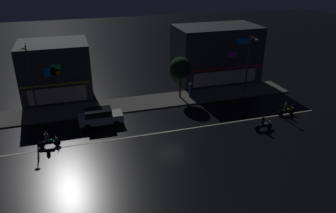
{
  "coord_description": "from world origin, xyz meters",
  "views": [
    {
      "loc": [
        -8.36,
        -26.33,
        15.07
      ],
      "look_at": [
        0.58,
        2.79,
        1.34
      ],
      "focal_mm": 34.82,
      "sensor_mm": 36.0,
      "label": 1
    }
  ],
  "objects_px": {
    "pedestrian_on_sidewalk": "(190,90)",
    "motorcycle_opposite_lane": "(263,124)",
    "motorcycle_following": "(48,141)",
    "motorcycle_lead": "(286,110)",
    "traffic_cone": "(119,114)",
    "parked_car_near_kerb": "(100,117)",
    "streetlamp_mid": "(249,60)",
    "streetlamp_west": "(30,74)"
  },
  "relations": [
    {
      "from": "pedestrian_on_sidewalk",
      "to": "motorcycle_opposite_lane",
      "type": "distance_m",
      "value": 10.5
    },
    {
      "from": "streetlamp_west",
      "to": "motorcycle_lead",
      "type": "height_order",
      "value": "streetlamp_west"
    },
    {
      "from": "streetlamp_west",
      "to": "traffic_cone",
      "type": "xyz_separation_m",
      "value": [
        8.34,
        -3.09,
        -4.26
      ]
    },
    {
      "from": "streetlamp_mid",
      "to": "parked_car_near_kerb",
      "type": "relative_size",
      "value": 1.63
    },
    {
      "from": "motorcycle_lead",
      "to": "motorcycle_opposite_lane",
      "type": "xyz_separation_m",
      "value": [
        -4.12,
        -2.2,
        0.0
      ]
    },
    {
      "from": "motorcycle_lead",
      "to": "motorcycle_opposite_lane",
      "type": "height_order",
      "value": "same"
    },
    {
      "from": "motorcycle_following",
      "to": "motorcycle_opposite_lane",
      "type": "bearing_deg",
      "value": -13.77
    },
    {
      "from": "streetlamp_west",
      "to": "motorcycle_lead",
      "type": "relative_size",
      "value": 3.94
    },
    {
      "from": "motorcycle_following",
      "to": "streetlamp_mid",
      "type": "bearing_deg",
      "value": 8.9
    },
    {
      "from": "motorcycle_following",
      "to": "traffic_cone",
      "type": "bearing_deg",
      "value": 25.79
    },
    {
      "from": "streetlamp_west",
      "to": "motorcycle_following",
      "type": "bearing_deg",
      "value": -79.38
    },
    {
      "from": "parked_car_near_kerb",
      "to": "streetlamp_west",
      "type": "bearing_deg",
      "value": -34.82
    },
    {
      "from": "motorcycle_opposite_lane",
      "to": "streetlamp_west",
      "type": "bearing_deg",
      "value": -20.26
    },
    {
      "from": "streetlamp_west",
      "to": "motorcycle_opposite_lane",
      "type": "height_order",
      "value": "streetlamp_west"
    },
    {
      "from": "streetlamp_west",
      "to": "streetlamp_mid",
      "type": "height_order",
      "value": "streetlamp_west"
    },
    {
      "from": "pedestrian_on_sidewalk",
      "to": "motorcycle_opposite_lane",
      "type": "height_order",
      "value": "pedestrian_on_sidewalk"
    },
    {
      "from": "motorcycle_following",
      "to": "parked_car_near_kerb",
      "type": "bearing_deg",
      "value": 26.24
    },
    {
      "from": "streetlamp_mid",
      "to": "traffic_cone",
      "type": "relative_size",
      "value": 12.71
    },
    {
      "from": "streetlamp_mid",
      "to": "motorcycle_lead",
      "type": "xyz_separation_m",
      "value": [
        1.09,
        -6.57,
        -3.64
      ]
    },
    {
      "from": "streetlamp_west",
      "to": "pedestrian_on_sidewalk",
      "type": "height_order",
      "value": "streetlamp_west"
    },
    {
      "from": "motorcycle_opposite_lane",
      "to": "traffic_cone",
      "type": "distance_m",
      "value": 14.64
    },
    {
      "from": "streetlamp_west",
      "to": "motorcycle_opposite_lane",
      "type": "distance_m",
      "value": 23.79
    },
    {
      "from": "streetlamp_west",
      "to": "traffic_cone",
      "type": "height_order",
      "value": "streetlamp_west"
    },
    {
      "from": "streetlamp_mid",
      "to": "traffic_cone",
      "type": "bearing_deg",
      "value": -173.77
    },
    {
      "from": "pedestrian_on_sidewalk",
      "to": "motorcycle_opposite_lane",
      "type": "xyz_separation_m",
      "value": [
        3.86,
        -9.76,
        -0.32
      ]
    },
    {
      "from": "streetlamp_mid",
      "to": "parked_car_near_kerb",
      "type": "bearing_deg",
      "value": -170.6
    },
    {
      "from": "streetlamp_west",
      "to": "parked_car_near_kerb",
      "type": "bearing_deg",
      "value": -34.82
    },
    {
      "from": "streetlamp_mid",
      "to": "motorcycle_opposite_lane",
      "type": "bearing_deg",
      "value": -109.11
    },
    {
      "from": "streetlamp_west",
      "to": "parked_car_near_kerb",
      "type": "xyz_separation_m",
      "value": [
        6.23,
        -4.33,
        -3.66
      ]
    },
    {
      "from": "traffic_cone",
      "to": "streetlamp_mid",
      "type": "bearing_deg",
      "value": 6.23
    },
    {
      "from": "pedestrian_on_sidewalk",
      "to": "motorcycle_lead",
      "type": "height_order",
      "value": "pedestrian_on_sidewalk"
    },
    {
      "from": "pedestrian_on_sidewalk",
      "to": "motorcycle_lead",
      "type": "distance_m",
      "value": 11.0
    },
    {
      "from": "streetlamp_mid",
      "to": "traffic_cone",
      "type": "height_order",
      "value": "streetlamp_mid"
    },
    {
      "from": "motorcycle_following",
      "to": "motorcycle_lead",
      "type": "bearing_deg",
      "value": -7.19
    },
    {
      "from": "parked_car_near_kerb",
      "to": "motorcycle_lead",
      "type": "relative_size",
      "value": 2.26
    },
    {
      "from": "streetlamp_mid",
      "to": "motorcycle_lead",
      "type": "height_order",
      "value": "streetlamp_mid"
    },
    {
      "from": "motorcycle_lead",
      "to": "motorcycle_following",
      "type": "distance_m",
      "value": 23.92
    },
    {
      "from": "traffic_cone",
      "to": "parked_car_near_kerb",
      "type": "bearing_deg",
      "value": -149.4
    },
    {
      "from": "motorcycle_lead",
      "to": "motorcycle_following",
      "type": "bearing_deg",
      "value": -6.57
    },
    {
      "from": "streetlamp_west",
      "to": "motorcycle_following",
      "type": "distance_m",
      "value": 8.46
    },
    {
      "from": "parked_car_near_kerb",
      "to": "traffic_cone",
      "type": "relative_size",
      "value": 7.82
    },
    {
      "from": "streetlamp_mid",
      "to": "motorcycle_opposite_lane",
      "type": "xyz_separation_m",
      "value": [
        -3.04,
        -8.77,
        -3.64
      ]
    }
  ]
}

